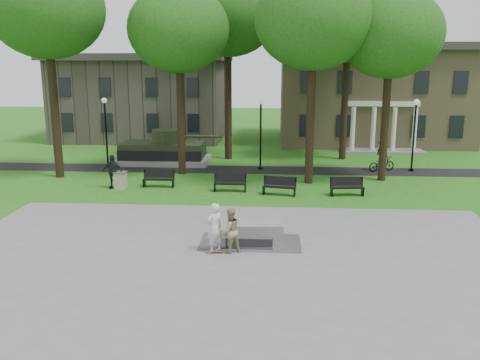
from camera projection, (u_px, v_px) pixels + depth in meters
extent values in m
plane|color=#226116|center=(240.00, 226.00, 22.36)|extent=(120.00, 120.00, 0.00)
cube|color=gray|center=(231.00, 271.00, 17.50)|extent=(22.00, 16.00, 0.02)
cube|color=black|center=(253.00, 170.00, 34.02)|extent=(44.00, 2.60, 0.01)
cube|color=#9E8460|center=(370.00, 97.00, 46.06)|extent=(16.00, 11.00, 8.00)
cube|color=#38332D|center=(373.00, 48.00, 45.09)|extent=(17.00, 12.00, 0.60)
cube|color=silver|center=(382.00, 104.00, 40.76)|extent=(6.00, 0.30, 0.40)
cube|color=#4C443D|center=(144.00, 100.00, 48.05)|extent=(15.00, 10.00, 7.20)
cylinder|color=black|center=(54.00, 105.00, 30.91)|extent=(0.52, 0.52, 8.96)
ellipsoid|color=#1F4C11|center=(46.00, 9.00, 29.65)|extent=(6.80, 6.80, 5.78)
cylinder|color=black|center=(181.00, 112.00, 31.97)|extent=(0.48, 0.48, 8.00)
ellipsoid|color=#1F4C11|center=(179.00, 29.00, 30.85)|extent=(6.20, 6.20, 5.27)
cylinder|color=black|center=(311.00, 113.00, 29.45)|extent=(0.50, 0.50, 8.32)
ellipsoid|color=#1F4C11|center=(313.00, 20.00, 28.28)|extent=(6.60, 6.60, 5.61)
cylinder|color=black|center=(385.00, 117.00, 30.19)|extent=(0.46, 0.46, 7.68)
ellipsoid|color=#1F4C11|center=(391.00, 34.00, 29.11)|extent=(6.00, 6.00, 5.10)
cylinder|color=black|center=(228.00, 96.00, 37.00)|extent=(0.54, 0.54, 9.28)
ellipsoid|color=#1F4C11|center=(228.00, 13.00, 35.70)|extent=(7.20, 7.20, 6.12)
cylinder|color=black|center=(345.00, 101.00, 36.99)|extent=(0.50, 0.50, 8.64)
ellipsoid|color=#1F4C11|center=(348.00, 23.00, 35.77)|extent=(6.40, 6.40, 5.44)
cylinder|color=black|center=(106.00, 135.00, 34.50)|extent=(0.12, 0.12, 4.40)
sphere|color=silver|center=(104.00, 100.00, 33.97)|extent=(0.36, 0.36, 0.36)
cylinder|color=black|center=(108.00, 166.00, 34.97)|extent=(0.32, 0.32, 0.16)
cylinder|color=black|center=(261.00, 137.00, 33.79)|extent=(0.12, 0.12, 4.40)
sphere|color=silver|center=(261.00, 101.00, 33.26)|extent=(0.36, 0.36, 0.36)
cylinder|color=black|center=(260.00, 168.00, 34.26)|extent=(0.32, 0.32, 0.16)
cylinder|color=black|center=(414.00, 138.00, 33.11)|extent=(0.12, 0.12, 4.40)
sphere|color=silver|center=(416.00, 102.00, 32.58)|extent=(0.36, 0.36, 0.36)
cylinder|color=black|center=(411.00, 170.00, 33.59)|extent=(0.32, 0.32, 0.16)
cube|color=gray|center=(163.00, 160.00, 36.36)|extent=(6.50, 3.40, 0.40)
cube|color=#262E18|center=(163.00, 150.00, 36.19)|extent=(5.80, 2.80, 1.10)
cube|color=black|center=(159.00, 156.00, 34.93)|extent=(5.80, 0.35, 0.70)
cube|color=black|center=(167.00, 149.00, 37.55)|extent=(5.80, 0.35, 0.70)
cylinder|color=#262E18|center=(167.00, 136.00, 35.95)|extent=(2.10, 2.10, 0.90)
cylinder|color=#262E18|center=(199.00, 136.00, 35.79)|extent=(3.20, 0.18, 0.18)
cube|color=black|center=(245.00, 244.00, 20.04)|extent=(2.20, 1.20, 0.00)
cube|color=gray|center=(256.00, 228.00, 21.26)|extent=(2.29, 1.20, 0.45)
cube|color=brown|center=(217.00, 252.00, 19.10)|extent=(0.80, 0.28, 0.07)
imported|color=silver|center=(214.00, 228.00, 19.01)|extent=(0.83, 0.80, 1.91)
imported|color=#999463|center=(230.00, 230.00, 18.98)|extent=(1.06, 0.99, 1.73)
imported|color=black|center=(112.00, 172.00, 28.84)|extent=(1.19, 0.60, 1.95)
imported|color=black|center=(382.00, 164.00, 33.48)|extent=(2.01, 1.39, 1.00)
imported|color=#21232D|center=(382.00, 152.00, 33.31)|extent=(1.01, 1.24, 1.67)
cube|color=black|center=(159.00, 180.00, 29.21)|extent=(1.80, 0.46, 0.05)
cube|color=black|center=(159.00, 174.00, 29.35)|extent=(1.80, 0.17, 0.50)
cube|color=black|center=(144.00, 183.00, 29.31)|extent=(0.06, 0.45, 0.45)
cube|color=black|center=(173.00, 184.00, 29.20)|extent=(0.06, 0.45, 0.45)
cube|color=black|center=(230.00, 184.00, 28.20)|extent=(1.80, 0.46, 0.05)
cube|color=black|center=(230.00, 178.00, 28.34)|extent=(1.80, 0.16, 0.50)
cube|color=black|center=(215.00, 187.00, 28.31)|extent=(0.06, 0.45, 0.45)
cube|color=black|center=(245.00, 188.00, 28.19)|extent=(0.06, 0.45, 0.45)
cube|color=black|center=(279.00, 187.00, 27.42)|extent=(1.85, 0.80, 0.05)
cube|color=black|center=(279.00, 181.00, 27.56)|extent=(1.79, 0.51, 0.50)
cube|color=black|center=(263.00, 191.00, 27.53)|extent=(0.15, 0.45, 0.45)
cube|color=black|center=(295.00, 191.00, 27.41)|extent=(0.15, 0.45, 0.45)
cube|color=black|center=(347.00, 188.00, 27.29)|extent=(1.84, 0.65, 0.05)
cube|color=black|center=(347.00, 181.00, 27.44)|extent=(1.81, 0.35, 0.50)
cube|color=black|center=(331.00, 191.00, 27.40)|extent=(0.11, 0.45, 0.45)
cube|color=black|center=(363.00, 192.00, 27.29)|extent=(0.11, 0.45, 0.45)
cube|color=#ABA58C|center=(121.00, 181.00, 28.94)|extent=(0.62, 0.62, 0.90)
cube|color=#4C4C4C|center=(120.00, 172.00, 28.83)|extent=(0.68, 0.68, 0.06)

